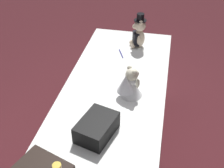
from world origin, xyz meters
The scene contains 6 objects.
ground_plane centered at (0.00, 0.00, 0.00)m, with size 12.00×12.00×0.00m, color #47191E.
reception_table centered at (0.00, 0.00, 0.40)m, with size 2.02×0.74×0.80m, color white.
teddy_bear_groom centered at (0.74, -0.08, 0.93)m, with size 0.14×0.14×0.31m.
teddy_bear_bride centered at (0.03, -0.12, 0.90)m, with size 0.20×0.20×0.22m.
signing_pen centered at (0.57, 0.04, 0.80)m, with size 0.13×0.06×0.01m.
gift_case_black centered at (-0.38, 0.01, 0.86)m, with size 0.30×0.24×0.11m.
Camera 1 is at (-1.54, -0.32, 2.07)m, focal length 46.35 mm.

